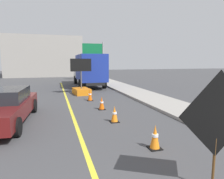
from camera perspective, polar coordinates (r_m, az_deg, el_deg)
The scene contains 12 objects.
sidewalk_curb at distance 9.17m, azimuth 27.39°, elevation -8.20°, with size 2.39×48.00×0.14m, color #9E9991.
lane_center_stripe at distance 6.84m, azimuth -8.89°, elevation -13.37°, with size 0.14×36.00×0.01m, color yellow.
roadwork_sign at distance 4.22m, azimuth 27.74°, elevation -6.81°, with size 1.63×0.10×2.33m.
arrow_board_trailer at distance 15.52m, azimuth -8.68°, elevation 0.43°, with size 1.60×1.92×2.70m.
box_truck at distance 20.42m, azimuth -6.60°, elevation 5.76°, with size 2.53×7.56×3.13m.
pickup_car at distance 9.23m, azimuth -28.81°, elevation -4.19°, with size 2.39×5.15×1.38m.
highway_guide_sign at distance 26.72m, azimuth -4.25°, elevation 9.92°, with size 2.79×0.26×5.00m.
far_building_block at distance 37.57m, azimuth -18.47°, elevation 8.79°, with size 12.12×8.41×6.62m, color gray.
traffic_cone_near_sign at distance 6.00m, azimuth 12.10°, elevation -13.08°, with size 0.36×0.36×0.70m.
traffic_cone_mid_lane at distance 8.32m, azimuth 0.71°, elevation -7.03°, with size 0.36×0.36×0.67m.
traffic_cone_far_lane at distance 10.47m, azimuth -2.94°, elevation -3.92°, with size 0.36×0.36×0.68m.
traffic_cone_curbside at distance 12.87m, azimuth -6.27°, elevation -1.57°, with size 0.36×0.36×0.75m.
Camera 1 is at (-0.77, -0.33, 2.48)m, focal length 32.21 mm.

